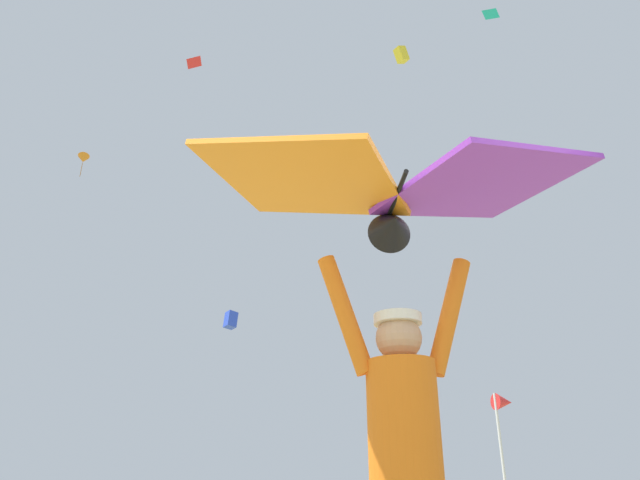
{
  "coord_description": "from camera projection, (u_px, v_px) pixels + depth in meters",
  "views": [
    {
      "loc": [
        -0.93,
        -2.55,
        0.82
      ],
      "look_at": [
        0.34,
        1.11,
        2.52
      ],
      "focal_mm": 31.56,
      "sensor_mm": 36.0,
      "label": 1
    }
  ],
  "objects": [
    {
      "name": "distant_kite_red_mid_right",
      "position": [
        194.0,
        62.0,
        28.84
      ],
      "size": [
        0.95,
        1.01,
        0.48
      ],
      "color": "red"
    },
    {
      "name": "distant_kite_teal_far_center",
      "position": [
        491.0,
        13.0,
        23.25
      ],
      "size": [
        0.67,
        0.64,
        0.3
      ],
      "color": "#19B2AD"
    },
    {
      "name": "distant_kite_orange_overhead_distant",
      "position": [
        83.0,
        159.0,
        34.07
      ],
      "size": [
        0.82,
        0.9,
        1.61
      ],
      "color": "orange"
    },
    {
      "name": "marker_flag",
      "position": [
        504.0,
        413.0,
        8.1
      ],
      "size": [
        0.3,
        0.24,
        2.05
      ],
      "color": "silver",
      "rests_on": "ground"
    },
    {
      "name": "held_stunt_kite",
      "position": [
        394.0,
        191.0,
        3.01
      ],
      "size": [
        2.1,
        1.36,
        0.44
      ],
      "color": "black"
    },
    {
      "name": "distant_kite_blue_mid_left",
      "position": [
        231.0,
        320.0,
        34.69
      ],
      "size": [
        0.87,
        0.88,
        1.11
      ],
      "color": "blue"
    },
    {
      "name": "distant_kite_yellow_high_right",
      "position": [
        401.0,
        55.0,
        25.58
      ],
      "size": [
        0.71,
        0.58,
        0.82
      ],
      "color": "yellow"
    },
    {
      "name": "kite_flyer_person",
      "position": [
        406.0,
        458.0,
        2.57
      ],
      "size": [
        0.8,
        0.42,
        1.92
      ],
      "color": "#424751",
      "rests_on": "ground"
    }
  ]
}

